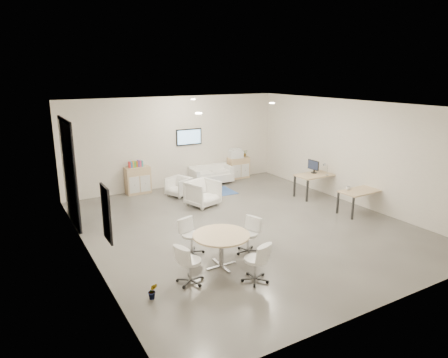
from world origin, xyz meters
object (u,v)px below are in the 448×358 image
armchair_right (203,192)px  round_table (221,238)px  armchair_left (179,186)px  sideboard_right (238,168)px  sideboard_left (138,180)px  desk_front (361,192)px  desk_rear (317,176)px  loveseat (211,175)px

armchair_right → round_table: 4.07m
armchair_left → round_table: size_ratio=0.58×
sideboard_right → armchair_left: size_ratio=1.18×
sideboard_right → sideboard_left: bearing=-179.8°
sideboard_right → round_table: bearing=-124.8°
desk_front → desk_rear: bearing=86.9°
armchair_left → armchair_right: 1.33m
loveseat → armchair_left: size_ratio=2.23×
desk_rear → round_table: 5.91m
sideboard_left → armchair_left: (1.09, -0.95, -0.11)m
armchair_right → desk_front: (3.70, -2.89, 0.19)m
sideboard_left → armchair_right: size_ratio=1.06×
armchair_right → round_table: armchair_right is taller
loveseat → armchair_left: 1.82m
sideboard_left → desk_front: (5.02, -5.14, 0.16)m
armchair_right → desk_rear: 3.87m
loveseat → desk_rear: desk_rear is taller
sideboard_right → armchair_right: 3.53m
armchair_right → desk_rear: armchair_right is taller
desk_rear → desk_front: desk_rear is taller
sideboard_left → desk_front: 7.19m
armchair_left → armchair_right: (0.24, -1.30, 0.09)m
sideboard_left → desk_rear: sideboard_left is taller
sideboard_left → round_table: 6.04m
desk_rear → sideboard_right: bearing=106.5°
round_table → armchair_left: bearing=76.1°
sideboard_left → loveseat: (2.72, -0.15, -0.15)m
armchair_right → round_table: (-1.49, -3.78, 0.21)m
armchair_left → desk_rear: size_ratio=0.48×
sideboard_left → loveseat: bearing=-3.1°
sideboard_left → sideboard_right: sideboard_left is taller
armchair_right → desk_front: bearing=-55.0°
sideboard_left → loveseat: 2.73m
loveseat → desk_front: desk_front is taller
sideboard_left → sideboard_right: size_ratio=1.12×
desk_front → round_table: 5.27m
desk_front → round_table: bearing=-172.5°
armchair_left → desk_rear: 4.60m
sideboard_left → round_table: (-0.17, -6.03, 0.19)m
loveseat → armchair_right: size_ratio=1.79×
sideboard_right → round_table: size_ratio=0.69×
armchair_right → desk_rear: (3.73, -1.00, 0.24)m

